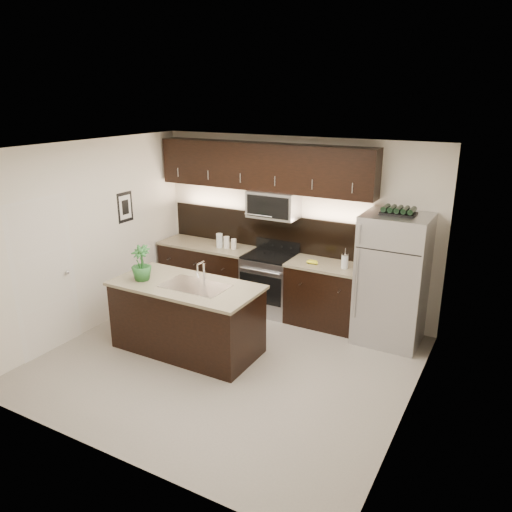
{
  "coord_description": "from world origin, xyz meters",
  "views": [
    {
      "loc": [
        3.06,
        -4.78,
        3.29
      ],
      "look_at": [
        0.13,
        0.55,
        1.3
      ],
      "focal_mm": 35.0,
      "sensor_mm": 36.0,
      "label": 1
    }
  ],
  "objects": [
    {
      "name": "canisters",
      "position": [
        -1.04,
        1.65,
        1.04
      ],
      "size": [
        0.34,
        0.13,
        0.23
      ],
      "rotation": [
        0.0,
        0.0,
        0.16
      ],
      "color": "silver",
      "rests_on": "counter_run"
    },
    {
      "name": "french_press",
      "position": [
        0.96,
        1.64,
        1.05
      ],
      "size": [
        0.1,
        0.1,
        0.29
      ],
      "rotation": [
        0.0,
        0.0,
        0.05
      ],
      "color": "silver",
      "rests_on": "counter_run"
    },
    {
      "name": "upper_fixtures",
      "position": [
        -0.43,
        1.84,
        2.14
      ],
      "size": [
        3.49,
        0.4,
        1.66
      ],
      "color": "black",
      "rests_on": "counter_run"
    },
    {
      "name": "ground",
      "position": [
        0.0,
        0.0,
        0.0
      ],
      "size": [
        4.5,
        4.5,
        0.0
      ],
      "primitive_type": "plane",
      "color": "gray",
      "rests_on": "ground"
    },
    {
      "name": "sink_faucet",
      "position": [
        -0.49,
        0.07,
        0.96
      ],
      "size": [
        0.84,
        0.5,
        0.28
      ],
      "color": "silver",
      "rests_on": "island"
    },
    {
      "name": "bananas",
      "position": [
        0.44,
        1.61,
        0.97
      ],
      "size": [
        0.18,
        0.14,
        0.05
      ],
      "primitive_type": "ellipsoid",
      "rotation": [
        0.0,
        0.0,
        -0.01
      ],
      "color": "yellow",
      "rests_on": "counter_run"
    },
    {
      "name": "wine_rack",
      "position": [
        1.64,
        1.63,
        1.84
      ],
      "size": [
        0.44,
        0.27,
        0.1
      ],
      "color": "black",
      "rests_on": "refrigerator"
    },
    {
      "name": "plant",
      "position": [
        -1.23,
        -0.09,
        1.17
      ],
      "size": [
        0.29,
        0.29,
        0.47
      ],
      "primitive_type": "imported",
      "rotation": [
        0.0,
        0.0,
        0.11
      ],
      "color": "#28642A",
      "rests_on": "island"
    },
    {
      "name": "room_walls",
      "position": [
        -0.11,
        -0.04,
        1.7
      ],
      "size": [
        4.52,
        4.02,
        2.71
      ],
      "color": "silver",
      "rests_on": "ground"
    },
    {
      "name": "island",
      "position": [
        -0.64,
        0.06,
        0.47
      ],
      "size": [
        1.96,
        0.96,
        0.94
      ],
      "color": "black",
      "rests_on": "ground"
    },
    {
      "name": "counter_run",
      "position": [
        -0.46,
        1.69,
        0.47
      ],
      "size": [
        3.51,
        0.65,
        0.94
      ],
      "color": "black",
      "rests_on": "ground"
    },
    {
      "name": "refrigerator",
      "position": [
        1.64,
        1.63,
        0.9
      ],
      "size": [
        0.87,
        0.78,
        1.8
      ],
      "primitive_type": "cube",
      "color": "#B2B2B7",
      "rests_on": "ground"
    }
  ]
}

